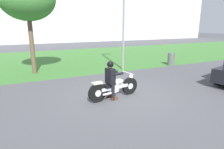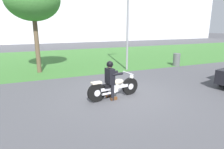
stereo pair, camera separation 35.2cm
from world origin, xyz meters
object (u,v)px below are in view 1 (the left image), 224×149
(rider_lead, at_px, (111,77))
(trash_can, at_px, (171,59))
(streetlight_pole, at_px, (125,3))
(motorcycle_lead, at_px, (115,87))

(rider_lead, bearing_deg, trash_can, 22.64)
(streetlight_pole, bearing_deg, motorcycle_lead, -123.65)
(motorcycle_lead, xyz_separation_m, streetlight_pole, (2.70, 4.06, 3.48))
(motorcycle_lead, height_order, rider_lead, rider_lead)
(streetlight_pole, distance_m, trash_can, 4.93)
(motorcycle_lead, distance_m, trash_can, 7.30)
(motorcycle_lead, xyz_separation_m, rider_lead, (-0.17, -0.02, 0.42))
(rider_lead, xyz_separation_m, trash_can, (6.37, 3.86, -0.41))
(trash_can, bearing_deg, rider_lead, -148.83)
(rider_lead, height_order, streetlight_pole, streetlight_pole)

